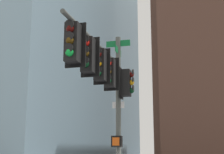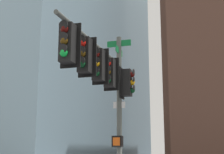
{
  "view_description": "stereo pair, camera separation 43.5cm",
  "coord_description": "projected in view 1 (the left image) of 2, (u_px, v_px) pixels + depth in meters",
  "views": [
    {
      "loc": [
        -6.45,
        10.56,
        2.34
      ],
      "look_at": [
        0.17,
        1.08,
        4.86
      ],
      "focal_mm": 54.3,
      "sensor_mm": 36.0,
      "label": 1
    },
    {
      "loc": [
        -6.8,
        10.3,
        2.34
      ],
      "look_at": [
        0.17,
        1.08,
        4.86
      ],
      "focal_mm": 54.3,
      "sensor_mm": 36.0,
      "label": 2
    }
  ],
  "objects": [
    {
      "name": "signal_pole_assembly",
      "position": [
        106.0,
        79.0,
        10.93
      ],
      "size": [
        2.3,
        5.4,
        6.62
      ],
      "rotation": [
        0.0,
        0.0,
        1.92
      ],
      "color": "#4C514C",
      "rests_on": "ground_plane"
    },
    {
      "name": "building_brick_farside",
      "position": [
        39.0,
        39.0,
        77.59
      ],
      "size": [
        21.6,
        17.25,
        54.79
      ],
      "primitive_type": "cube",
      "color": "#4C3328",
      "rests_on": "ground_plane"
    }
  ]
}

